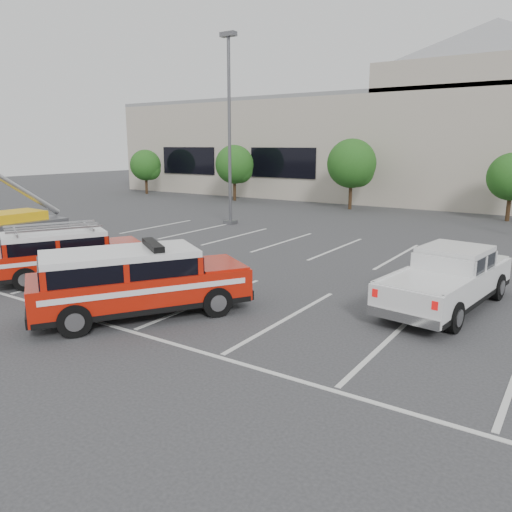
{
  "coord_description": "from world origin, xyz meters",
  "views": [
    {
      "loc": [
        8.88,
        -10.65,
        4.44
      ],
      "look_at": [
        0.47,
        1.94,
        1.05
      ],
      "focal_mm": 35.0,
      "sensor_mm": 36.0,
      "label": 1
    }
  ],
  "objects_px": {
    "white_pickup": "(447,284)",
    "tree_mid_left": "(353,165)",
    "light_pole_left": "(229,131)",
    "ladder_suv": "(67,257)",
    "convention_building": "(464,141)",
    "tree_far_left": "(147,166)",
    "tree_left": "(236,166)",
    "fire_chief_suv": "(137,286)",
    "utility_rig": "(10,232)"
  },
  "relations": [
    {
      "from": "convention_building",
      "to": "tree_mid_left",
      "type": "height_order",
      "value": "convention_building"
    },
    {
      "from": "light_pole_left",
      "to": "utility_rig",
      "type": "xyz_separation_m",
      "value": [
        -4.05,
        -10.73,
        -4.47
      ]
    },
    {
      "from": "convention_building",
      "to": "utility_rig",
      "type": "xyz_separation_m",
      "value": [
        -12.23,
        -30.59,
        -4.01
      ]
    },
    {
      "from": "convention_building",
      "to": "fire_chief_suv",
      "type": "relative_size",
      "value": 10.44
    },
    {
      "from": "white_pickup",
      "to": "tree_mid_left",
      "type": "bearing_deg",
      "value": 127.46
    },
    {
      "from": "fire_chief_suv",
      "to": "ladder_suv",
      "type": "bearing_deg",
      "value": -162.74
    },
    {
      "from": "tree_left",
      "to": "ladder_suv",
      "type": "distance_m",
      "value": 24.61
    },
    {
      "from": "tree_left",
      "to": "ladder_suv",
      "type": "bearing_deg",
      "value": -67.37
    },
    {
      "from": "tree_far_left",
      "to": "ladder_suv",
      "type": "distance_m",
      "value": 29.89
    },
    {
      "from": "utility_rig",
      "to": "ladder_suv",
      "type": "bearing_deg",
      "value": -12.33
    },
    {
      "from": "tree_left",
      "to": "light_pole_left",
      "type": "relative_size",
      "value": 0.43
    },
    {
      "from": "convention_building",
      "to": "white_pickup",
      "type": "height_order",
      "value": "convention_building"
    },
    {
      "from": "tree_far_left",
      "to": "tree_mid_left",
      "type": "distance_m",
      "value": 20.01
    },
    {
      "from": "tree_far_left",
      "to": "tree_mid_left",
      "type": "height_order",
      "value": "tree_mid_left"
    },
    {
      "from": "fire_chief_suv",
      "to": "white_pickup",
      "type": "height_order",
      "value": "fire_chief_suv"
    },
    {
      "from": "white_pickup",
      "to": "tree_far_left",
      "type": "bearing_deg",
      "value": 156.17
    },
    {
      "from": "tree_left",
      "to": "tree_mid_left",
      "type": "distance_m",
      "value": 10.0
    },
    {
      "from": "tree_mid_left",
      "to": "white_pickup",
      "type": "distance_m",
      "value": 21.75
    },
    {
      "from": "tree_far_left",
      "to": "convention_building",
      "type": "bearing_deg",
      "value": 21.37
    },
    {
      "from": "convention_building",
      "to": "tree_far_left",
      "type": "bearing_deg",
      "value": -158.63
    },
    {
      "from": "ladder_suv",
      "to": "tree_mid_left",
      "type": "bearing_deg",
      "value": 116.15
    },
    {
      "from": "tree_left",
      "to": "light_pole_left",
      "type": "height_order",
      "value": "light_pole_left"
    },
    {
      "from": "white_pickup",
      "to": "tree_left",
      "type": "bearing_deg",
      "value": 145.48
    },
    {
      "from": "convention_building",
      "to": "fire_chief_suv",
      "type": "distance_m",
      "value": 33.99
    },
    {
      "from": "tree_left",
      "to": "ladder_suv",
      "type": "relative_size",
      "value": 0.88
    },
    {
      "from": "light_pole_left",
      "to": "convention_building",
      "type": "bearing_deg",
      "value": 67.61
    },
    {
      "from": "utility_rig",
      "to": "light_pole_left",
      "type": "bearing_deg",
      "value": 72.89
    },
    {
      "from": "convention_building",
      "to": "utility_rig",
      "type": "height_order",
      "value": "convention_building"
    },
    {
      "from": "fire_chief_suv",
      "to": "utility_rig",
      "type": "bearing_deg",
      "value": -163.1
    },
    {
      "from": "tree_far_left",
      "to": "white_pickup",
      "type": "distance_m",
      "value": 36.1
    },
    {
      "from": "convention_building",
      "to": "ladder_suv",
      "type": "xyz_separation_m",
      "value": [
        -5.65,
        -32.46,
        -3.98
      ]
    },
    {
      "from": "tree_mid_left",
      "to": "convention_building",
      "type": "bearing_deg",
      "value": 62.6
    },
    {
      "from": "tree_far_left",
      "to": "fire_chief_suv",
      "type": "height_order",
      "value": "tree_far_left"
    },
    {
      "from": "light_pole_left",
      "to": "white_pickup",
      "type": "bearing_deg",
      "value": -31.95
    },
    {
      "from": "utility_rig",
      "to": "tree_left",
      "type": "bearing_deg",
      "value": 101.4
    },
    {
      "from": "tree_left",
      "to": "ladder_suv",
      "type": "height_order",
      "value": "tree_left"
    },
    {
      "from": "tree_left",
      "to": "fire_chief_suv",
      "type": "height_order",
      "value": "tree_left"
    },
    {
      "from": "tree_left",
      "to": "white_pickup",
      "type": "distance_m",
      "value": 28.07
    },
    {
      "from": "ladder_suv",
      "to": "utility_rig",
      "type": "distance_m",
      "value": 6.84
    },
    {
      "from": "ladder_suv",
      "to": "white_pickup",
      "type": "bearing_deg",
      "value": 46.6
    },
    {
      "from": "tree_left",
      "to": "tree_far_left",
      "type": "bearing_deg",
      "value": -180.0
    },
    {
      "from": "convention_building",
      "to": "white_pickup",
      "type": "bearing_deg",
      "value": -78.66
    },
    {
      "from": "tree_mid_left",
      "to": "fire_chief_suv",
      "type": "bearing_deg",
      "value": -80.09
    },
    {
      "from": "tree_far_left",
      "to": "utility_rig",
      "type": "relative_size",
      "value": 0.93
    },
    {
      "from": "fire_chief_suv",
      "to": "white_pickup",
      "type": "distance_m",
      "value": 8.44
    },
    {
      "from": "tree_mid_left",
      "to": "ladder_suv",
      "type": "distance_m",
      "value": 22.77
    },
    {
      "from": "white_pickup",
      "to": "utility_rig",
      "type": "height_order",
      "value": "utility_rig"
    },
    {
      "from": "ladder_suv",
      "to": "tree_left",
      "type": "bearing_deg",
      "value": 140.2
    },
    {
      "from": "light_pole_left",
      "to": "ladder_suv",
      "type": "distance_m",
      "value": 13.6
    },
    {
      "from": "utility_rig",
      "to": "tree_far_left",
      "type": "bearing_deg",
      "value": 125.32
    }
  ]
}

